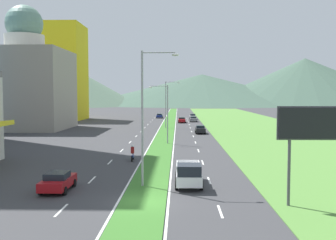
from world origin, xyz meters
name	(u,v)px	position (x,y,z in m)	size (l,w,h in m)	color
ground_plane	(143,202)	(0.00, 0.00, 0.00)	(600.00, 600.00, 0.00)	#38383A
grass_median	(167,128)	(0.00, 60.00, 0.03)	(3.20, 240.00, 0.06)	#387028
grass_verge_right	(261,128)	(20.60, 60.00, 0.03)	(24.00, 240.00, 0.06)	#518438
lane_dash_left_2	(61,210)	(-5.10, -2.01, 0.01)	(0.16, 2.80, 0.01)	silver
lane_dash_left_3	(92,180)	(-5.10, 6.99, 0.01)	(0.16, 2.80, 0.01)	silver
lane_dash_left_4	(110,162)	(-5.10, 15.99, 0.01)	(0.16, 2.80, 0.01)	silver
lane_dash_left_5	(122,150)	(-5.10, 24.98, 0.01)	(0.16, 2.80, 0.01)	silver
lane_dash_left_6	(130,142)	(-5.10, 33.98, 0.01)	(0.16, 2.80, 0.01)	silver
lane_dash_left_7	(136,136)	(-5.10, 42.98, 0.01)	(0.16, 2.80, 0.01)	silver
lane_dash_left_8	(141,131)	(-5.10, 51.97, 0.01)	(0.16, 2.80, 0.01)	silver
lane_dash_left_9	(145,128)	(-5.10, 60.97, 0.01)	(0.16, 2.80, 0.01)	silver
lane_dash_left_10	(148,125)	(-5.10, 69.97, 0.01)	(0.16, 2.80, 0.01)	silver
lane_dash_left_11	(150,122)	(-5.10, 78.96, 0.01)	(0.16, 2.80, 0.01)	silver
lane_dash_left_12	(153,120)	(-5.10, 87.96, 0.01)	(0.16, 2.80, 0.01)	silver
lane_dash_left_13	(155,118)	(-5.10, 96.96, 0.01)	(0.16, 2.80, 0.01)	silver
lane_dash_right_2	(220,211)	(5.10, -2.01, 0.01)	(0.16, 2.80, 0.01)	silver
lane_dash_right_3	(209,180)	(5.10, 6.99, 0.01)	(0.16, 2.80, 0.01)	silver
lane_dash_right_4	(203,162)	(5.10, 15.99, 0.01)	(0.16, 2.80, 0.01)	silver
lane_dash_right_5	(198,151)	(5.10, 24.98, 0.01)	(0.16, 2.80, 0.01)	silver
lane_dash_right_6	(195,142)	(5.10, 33.98, 0.01)	(0.16, 2.80, 0.01)	silver
lane_dash_right_7	(193,136)	(5.10, 42.98, 0.01)	(0.16, 2.80, 0.01)	silver
lane_dash_right_8	(192,132)	(5.10, 51.97, 0.01)	(0.16, 2.80, 0.01)	silver
lane_dash_right_9	(190,128)	(5.10, 60.97, 0.01)	(0.16, 2.80, 0.01)	silver
lane_dash_right_10	(189,125)	(5.10, 69.97, 0.01)	(0.16, 2.80, 0.01)	silver
lane_dash_right_11	(188,122)	(5.10, 78.96, 0.01)	(0.16, 2.80, 0.01)	silver
lane_dash_right_12	(187,120)	(5.10, 87.96, 0.01)	(0.16, 2.80, 0.01)	silver
lane_dash_right_13	(187,118)	(5.10, 96.96, 0.01)	(0.16, 2.80, 0.01)	silver
edge_line_median_left	(159,128)	(-1.75, 60.00, 0.01)	(0.16, 240.00, 0.01)	silver
edge_line_median_right	(175,128)	(1.75, 60.00, 0.01)	(0.16, 240.00, 0.01)	silver
domed_building	(26,83)	(-30.50, 57.25, 9.99)	(17.73, 17.73, 26.45)	#9E9384
midrise_colored	(59,72)	(-32.78, 88.51, 13.94)	(14.31, 14.31, 27.87)	yellow
hill_far_left	(46,79)	(-87.75, 239.24, 17.80)	(127.89, 127.89, 35.60)	#516B56
hill_far_center	(202,89)	(20.72, 279.00, 11.52)	(183.16, 183.16, 23.04)	#3D5647
hill_far_right	(305,82)	(95.83, 266.73, 17.07)	(152.72, 152.72, 34.14)	#3D5647
street_lamp_near	(146,110)	(-0.18, 4.67, 6.18)	(3.02, 0.37, 10.91)	#99999E
street_lamp_mid	(165,110)	(0.47, 32.27, 5.12)	(2.95, 0.34, 8.86)	#99999E
street_lamp_far	(167,101)	(-0.04, 59.85, 5.92)	(3.23, 0.35, 10.34)	#99999E
billboard_roadside	(317,129)	(11.51, -0.79, 5.16)	(5.23, 0.28, 6.68)	#4C4C51
car_0	(160,116)	(-3.53, 97.30, 0.72)	(1.95, 4.76, 1.39)	navy
car_1	(200,129)	(6.62, 48.14, 0.79)	(1.94, 4.45, 1.54)	black
car_2	(193,117)	(6.76, 91.14, 0.82)	(1.88, 4.71, 1.63)	#B2B2B7
car_4	(58,181)	(-6.87, 3.04, 0.76)	(2.03, 4.27, 1.48)	maroon
car_5	(193,119)	(6.56, 80.47, 0.74)	(1.93, 4.17, 1.44)	slate
car_6	(182,120)	(3.35, 76.79, 0.75)	(1.96, 4.77, 1.44)	maroon
pickup_truck_0	(189,174)	(3.27, 4.85, 0.98)	(2.18, 5.40, 2.00)	silver
motorcycle_rider	(133,154)	(-2.72, 17.00, 0.75)	(0.36, 2.00, 1.80)	black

